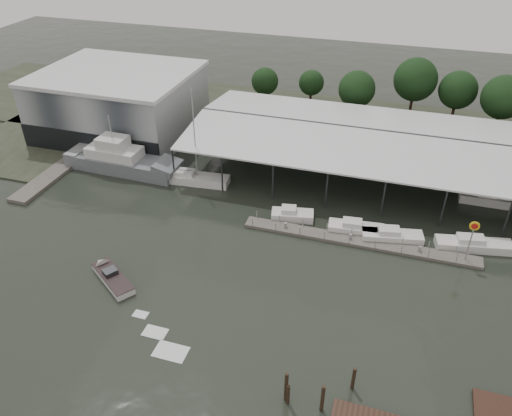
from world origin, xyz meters
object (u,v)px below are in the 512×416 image
(speedboat_underway, at_px, (111,275))
(shell_fuel_sign, at_px, (472,234))
(white_sailboat, at_px, (193,178))
(grey_trawler, at_px, (122,161))

(speedboat_underway, bearing_deg, shell_fuel_sign, -124.02)
(white_sailboat, bearing_deg, shell_fuel_sign, -16.58)
(white_sailboat, bearing_deg, grey_trawler, 173.52)
(shell_fuel_sign, distance_m, speedboat_underway, 39.76)
(white_sailboat, distance_m, speedboat_underway, 21.80)
(grey_trawler, relative_size, speedboat_underway, 1.12)
(grey_trawler, bearing_deg, shell_fuel_sign, -7.69)
(grey_trawler, distance_m, white_sailboat, 11.46)
(shell_fuel_sign, relative_size, speedboat_underway, 0.35)
(shell_fuel_sign, bearing_deg, white_sailboat, 168.58)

